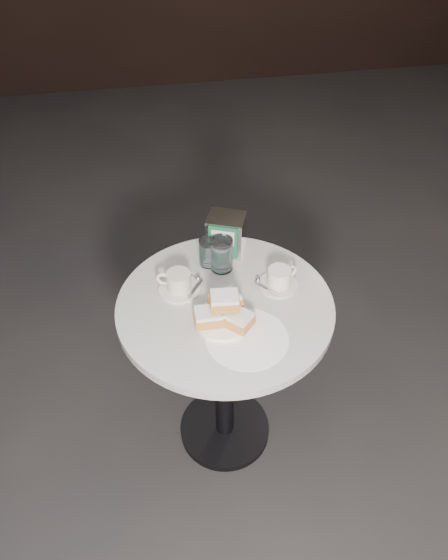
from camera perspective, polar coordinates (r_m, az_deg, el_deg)
ground at (r=2.33m, az=0.09°, el=-15.52°), size 7.00×7.00×0.00m
cafe_table at (r=1.89m, az=0.11°, el=-6.73°), size 0.70×0.70×0.74m
sugar_spill at (r=1.65m, az=2.43°, el=-6.10°), size 0.28×0.28×0.00m
beignet_plate at (r=1.66m, az=-0.02°, el=-3.39°), size 0.22×0.22×0.11m
coffee_cup_left at (r=1.78m, az=-4.77°, el=-0.30°), size 0.18×0.18×0.07m
coffee_cup_right at (r=1.80m, az=5.79°, el=0.14°), size 0.17×0.17×0.07m
water_glass_left at (r=1.86m, az=-1.65°, el=2.90°), size 0.08×0.08×0.10m
water_glass_right at (r=1.83m, az=-0.23°, el=2.65°), size 0.08×0.08×0.12m
napkin_dispenser at (r=1.90m, az=0.22°, el=4.79°), size 0.15×0.14×0.15m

